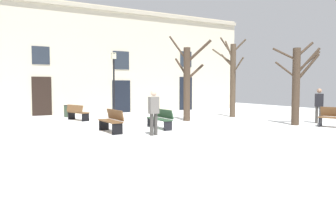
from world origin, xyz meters
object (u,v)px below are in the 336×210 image
object	(u,v)px
tree_right_of_center	(232,77)
bench_back_to_back_right	(160,118)
tree_center	(297,82)
litter_bin	(67,111)
person_strolling	(319,104)
tree_near_facade	(187,80)
person_crossing_plaza	(154,110)
bench_facing_shops	(77,112)
bench_near_center_tree	(112,121)
streetlamp	(114,78)

from	to	relation	value
tree_right_of_center	bench_back_to_back_right	distance (m)	7.06
tree_center	litter_bin	size ratio (longest dim) A/B	5.48
tree_center	person_strolling	world-z (taller)	tree_center
tree_near_facade	person_crossing_plaza	size ratio (longest dim) A/B	2.68
tree_center	bench_facing_shops	xyz separation A→B (m)	(-9.16, 6.93, -1.66)
tree_right_of_center	bench_back_to_back_right	world-z (taller)	tree_right_of_center
litter_bin	bench_facing_shops	world-z (taller)	bench_facing_shops
bench_back_to_back_right	person_strolling	size ratio (longest dim) A/B	0.98
tree_near_facade	bench_back_to_back_right	distance (m)	3.83
bench_near_center_tree	person_crossing_plaza	xyz separation A→B (m)	(1.22, -1.50, 0.50)
tree_near_facade	person_strolling	bearing A→B (deg)	-37.41
person_crossing_plaza	tree_center	bearing A→B (deg)	-7.68
tree_center	bench_back_to_back_right	size ratio (longest dim) A/B	2.32
tree_right_of_center	tree_near_facade	distance (m)	3.61
tree_center	bench_near_center_tree	world-z (taller)	tree_center
tree_right_of_center	tree_near_facade	size ratio (longest dim) A/B	1.03
streetlamp	person_strolling	world-z (taller)	streetlamp
tree_near_facade	tree_center	bearing A→B (deg)	-46.81
streetlamp	bench_back_to_back_right	xyz separation A→B (m)	(0.54, -5.22, -1.96)
bench_facing_shops	tree_center	bearing A→B (deg)	-148.81
tree_right_of_center	bench_near_center_tree	xyz separation A→B (m)	(-8.48, -2.78, -2.00)
streetlamp	bench_back_to_back_right	world-z (taller)	streetlamp
tree_near_facade	bench_back_to_back_right	size ratio (longest dim) A/B	2.67
tree_right_of_center	bench_near_center_tree	world-z (taller)	tree_right_of_center
person_strolling	bench_near_center_tree	bearing A→B (deg)	-144.67
streetlamp	bench_facing_shops	bearing A→B (deg)	-174.66
tree_right_of_center	tree_center	xyz separation A→B (m)	(0.24, -4.59, -0.37)
tree_center	bench_back_to_back_right	xyz separation A→B (m)	(-6.45, 1.92, -1.65)
bench_back_to_back_right	person_strolling	distance (m)	8.27
tree_right_of_center	bench_near_center_tree	size ratio (longest dim) A/B	2.96
tree_center	bench_back_to_back_right	bearing A→B (deg)	163.41
bench_near_center_tree	bench_back_to_back_right	xyz separation A→B (m)	(2.27, 0.12, -0.02)
tree_center	bench_back_to_back_right	distance (m)	6.93
streetlamp	bench_near_center_tree	world-z (taller)	streetlamp
bench_facing_shops	person_strolling	size ratio (longest dim) A/B	0.90
litter_bin	bench_near_center_tree	world-z (taller)	bench_near_center_tree
tree_right_of_center	person_strolling	distance (m)	5.19
tree_near_facade	person_strolling	size ratio (longest dim) A/B	2.62
bench_facing_shops	person_crossing_plaza	bearing A→B (deg)	172.35
tree_center	person_crossing_plaza	world-z (taller)	tree_center
tree_center	person_crossing_plaza	distance (m)	7.59
litter_bin	tree_right_of_center	bearing A→B (deg)	-26.51
bench_near_center_tree	person_strolling	size ratio (longest dim) A/B	0.91
bench_back_to_back_right	tree_right_of_center	bearing A→B (deg)	110.43
tree_center	person_strolling	xyz separation A→B (m)	(1.56, -0.06, -1.10)
tree_near_facade	streetlamp	bearing A→B (deg)	135.89
person_strolling	person_crossing_plaza	distance (m)	9.08
bench_near_center_tree	tree_near_facade	bearing A→B (deg)	108.56
bench_facing_shops	person_crossing_plaza	distance (m)	6.85
tree_near_facade	person_crossing_plaza	xyz separation A→B (m)	(-3.71, -3.73, -1.24)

